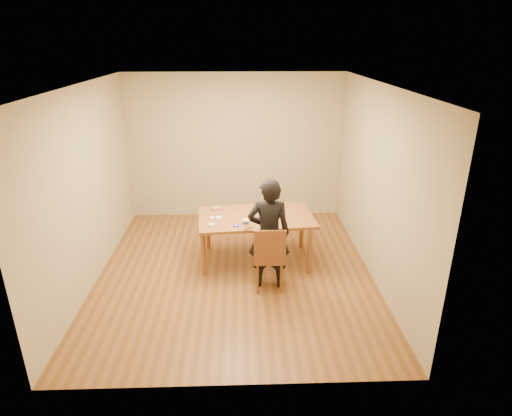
{
  "coord_description": "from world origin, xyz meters",
  "views": [
    {
      "loc": [
        0.11,
        -5.59,
        3.25
      ],
      "look_at": [
        0.32,
        0.3,
        0.9
      ],
      "focal_mm": 30.0,
      "sensor_mm": 36.0,
      "label": 1
    }
  ],
  "objects_px": {
    "dining_table": "(256,217)",
    "cake": "(258,213)",
    "person": "(269,234)",
    "cake_plate": "(258,215)",
    "dining_chair": "(269,258)"
  },
  "relations": [
    {
      "from": "dining_chair",
      "to": "cake_plate",
      "type": "height_order",
      "value": "cake_plate"
    },
    {
      "from": "cake_plate",
      "to": "cake",
      "type": "height_order",
      "value": "cake"
    },
    {
      "from": "dining_table",
      "to": "cake_plate",
      "type": "relative_size",
      "value": 6.0
    },
    {
      "from": "dining_table",
      "to": "cake",
      "type": "relative_size",
      "value": 8.4
    },
    {
      "from": "cake",
      "to": "person",
      "type": "xyz_separation_m",
      "value": [
        0.12,
        -0.72,
        -0.02
      ]
    },
    {
      "from": "dining_chair",
      "to": "cake",
      "type": "height_order",
      "value": "cake"
    },
    {
      "from": "dining_table",
      "to": "cake",
      "type": "bearing_deg",
      "value": -26.01
    },
    {
      "from": "cake_plate",
      "to": "person",
      "type": "bearing_deg",
      "value": -80.45
    },
    {
      "from": "dining_table",
      "to": "dining_chair",
      "type": "height_order",
      "value": "dining_table"
    },
    {
      "from": "dining_table",
      "to": "cake",
      "type": "distance_m",
      "value": 0.08
    },
    {
      "from": "dining_chair",
      "to": "dining_table",
      "type": "bearing_deg",
      "value": 101.83
    },
    {
      "from": "cake_plate",
      "to": "dining_table",
      "type": "bearing_deg",
      "value": 159.07
    },
    {
      "from": "cake",
      "to": "cake_plate",
      "type": "bearing_deg",
      "value": 0.0
    },
    {
      "from": "person",
      "to": "cake_plate",
      "type": "bearing_deg",
      "value": -78.71
    },
    {
      "from": "cake",
      "to": "dining_chair",
      "type": "bearing_deg",
      "value": -81.0
    }
  ]
}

